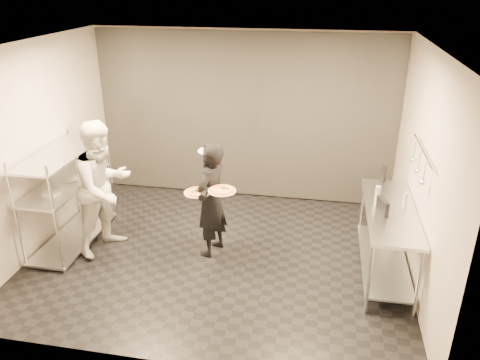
% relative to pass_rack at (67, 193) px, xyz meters
% --- Properties ---
extents(room_shell, '(5.00, 4.00, 2.80)m').
position_rel_pass_rack_xyz_m(room_shell, '(2.15, 1.18, 0.63)').
color(room_shell, black).
rests_on(room_shell, ground).
extents(pass_rack, '(0.60, 1.60, 1.50)m').
position_rel_pass_rack_xyz_m(pass_rack, '(0.00, 0.00, 0.00)').
color(pass_rack, silver).
rests_on(pass_rack, ground).
extents(prep_counter, '(0.60, 1.80, 0.92)m').
position_rel_pass_rack_xyz_m(prep_counter, '(4.33, 0.00, -0.14)').
color(prep_counter, silver).
rests_on(prep_counter, ground).
extents(utensil_rail, '(0.07, 1.20, 0.31)m').
position_rel_pass_rack_xyz_m(utensil_rail, '(4.58, 0.00, 0.78)').
color(utensil_rail, silver).
rests_on(utensil_rail, room_shell).
extents(waiter, '(0.54, 0.67, 1.59)m').
position_rel_pass_rack_xyz_m(waiter, '(2.04, 0.08, 0.03)').
color(waiter, black).
rests_on(waiter, ground).
extents(chef, '(1.00, 1.10, 1.85)m').
position_rel_pass_rack_xyz_m(chef, '(0.60, -0.06, 0.16)').
color(chef, silver).
rests_on(chef, ground).
extents(pizza_plate_near, '(0.34, 0.34, 0.05)m').
position_rel_pass_rack_xyz_m(pizza_plate_near, '(1.92, -0.13, 0.24)').
color(pizza_plate_near, silver).
rests_on(pizza_plate_near, waiter).
extents(pizza_plate_far, '(0.35, 0.35, 0.05)m').
position_rel_pass_rack_xyz_m(pizza_plate_far, '(2.25, -0.15, 0.30)').
color(pizza_plate_far, silver).
rests_on(pizza_plate_far, waiter).
extents(salad_plate, '(0.31, 0.31, 0.07)m').
position_rel_pass_rack_xyz_m(salad_plate, '(1.96, 0.38, 0.63)').
color(salad_plate, silver).
rests_on(salad_plate, waiter).
extents(pos_monitor, '(0.13, 0.25, 0.18)m').
position_rel_pass_rack_xyz_m(pos_monitor, '(4.21, -0.13, 0.24)').
color(pos_monitor, black).
rests_on(pos_monitor, prep_counter).
extents(bottle_green, '(0.06, 0.06, 0.23)m').
position_rel_pass_rack_xyz_m(bottle_green, '(4.17, 0.14, 0.27)').
color(bottle_green, gray).
rests_on(bottle_green, prep_counter).
extents(bottle_clear, '(0.06, 0.06, 0.19)m').
position_rel_pass_rack_xyz_m(bottle_clear, '(4.50, 0.11, 0.24)').
color(bottle_clear, gray).
rests_on(bottle_clear, prep_counter).
extents(bottle_dark, '(0.07, 0.07, 0.24)m').
position_rel_pass_rack_xyz_m(bottle_dark, '(4.31, 0.80, 0.27)').
color(bottle_dark, black).
rests_on(bottle_dark, prep_counter).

